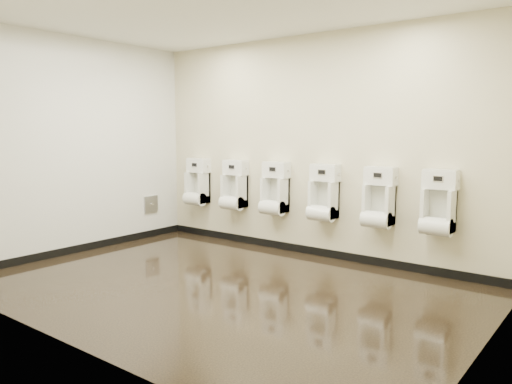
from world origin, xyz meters
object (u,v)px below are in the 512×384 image
at_px(access_panel, 151,204).
at_px(urinal_4, 379,202).
at_px(urinal_1, 234,189).
at_px(urinal_5, 438,208).
at_px(urinal_0, 197,185).
at_px(urinal_3, 323,197).
at_px(urinal_2, 275,193).

relative_size(access_panel, urinal_4, 0.36).
distance_m(urinal_1, urinal_5, 2.85).
bearing_deg(urinal_0, access_panel, -142.39).
xyz_separation_m(access_panel, urinal_4, (3.45, 0.43, 0.28)).
xyz_separation_m(urinal_0, urinal_1, (0.73, 0.00, 0.00)).
height_order(access_panel, urinal_4, urinal_4).
height_order(urinal_0, urinal_5, same).
bearing_deg(urinal_5, urinal_3, 180.00).
xyz_separation_m(urinal_2, urinal_5, (2.15, 0.00, 0.00)).
xyz_separation_m(access_panel, urinal_2, (1.98, 0.43, 0.28)).
distance_m(urinal_4, urinal_5, 0.68).
height_order(urinal_3, urinal_4, same).
distance_m(access_panel, urinal_5, 4.16).
relative_size(urinal_2, urinal_3, 1.00).
height_order(urinal_4, urinal_5, same).
distance_m(urinal_0, urinal_5, 3.57).
relative_size(urinal_2, urinal_5, 1.00).
relative_size(urinal_2, urinal_4, 1.00).
bearing_deg(urinal_2, urinal_3, 0.00).
bearing_deg(urinal_5, urinal_1, 180.00).
relative_size(access_panel, urinal_2, 0.36).
bearing_deg(access_panel, urinal_0, 37.61).
distance_m(access_panel, urinal_4, 3.49).
bearing_deg(urinal_1, urinal_3, 0.00).
height_order(access_panel, urinal_1, urinal_1).
height_order(access_panel, urinal_0, urinal_0).
distance_m(urinal_0, urinal_4, 2.90).
bearing_deg(access_panel, urinal_5, 5.92).
bearing_deg(urinal_2, urinal_4, 0.00).
distance_m(urinal_2, urinal_4, 1.47).
xyz_separation_m(access_panel, urinal_3, (2.73, 0.43, 0.28)).
height_order(urinal_1, urinal_2, same).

